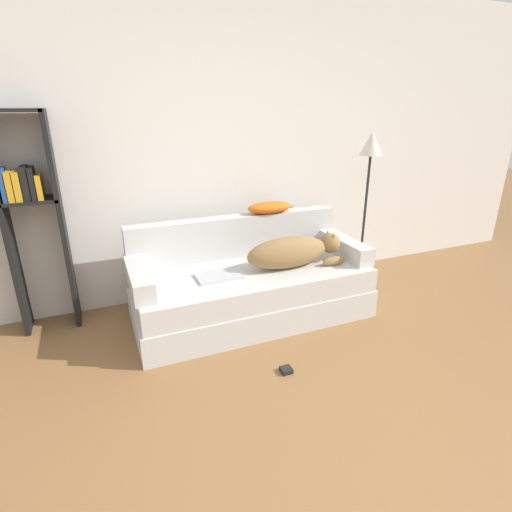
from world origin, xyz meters
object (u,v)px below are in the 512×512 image
object	(u,v)px
throw_pillow	(270,207)
floor_lamp	(369,169)
couch	(252,293)
bookshelf	(31,211)
laptop	(219,276)
power_adapter	(286,370)
dog	(293,252)

from	to	relation	value
throw_pillow	floor_lamp	xyz separation A→B (m)	(0.96, -0.11, 0.30)
couch	bookshelf	xyz separation A→B (m)	(-1.56, 0.49, 0.75)
laptop	floor_lamp	distance (m)	1.75
power_adapter	laptop	bearing A→B (deg)	105.60
laptop	power_adapter	bearing A→B (deg)	-74.54
laptop	throw_pillow	world-z (taller)	throw_pillow
dog	floor_lamp	size ratio (longest dim) A/B	0.58
bookshelf	power_adapter	world-z (taller)	bookshelf
couch	floor_lamp	distance (m)	1.60
dog	floor_lamp	distance (m)	1.15
laptop	floor_lamp	bearing A→B (deg)	10.18
couch	bookshelf	bearing A→B (deg)	162.55
bookshelf	floor_lamp	bearing A→B (deg)	-5.06
bookshelf	floor_lamp	size ratio (longest dim) A/B	1.13
floor_lamp	laptop	bearing A→B (deg)	-169.67
throw_pillow	floor_lamp	world-z (taller)	floor_lamp
laptop	bookshelf	bearing A→B (deg)	156.80
throw_pillow	bookshelf	distance (m)	1.89
floor_lamp	dog	bearing A→B (deg)	-161.38
couch	floor_lamp	bearing A→B (deg)	10.58
dog	throw_pillow	world-z (taller)	throw_pillow
throw_pillow	bookshelf	size ratio (longest dim) A/B	0.25
power_adapter	dog	bearing A→B (deg)	60.29
floor_lamp	power_adapter	xyz separation A→B (m)	(-1.36, -1.06, -1.12)
bookshelf	floor_lamp	world-z (taller)	bookshelf
bookshelf	couch	bearing A→B (deg)	-17.45
floor_lamp	power_adapter	size ratio (longest dim) A/B	19.90
bookshelf	laptop	bearing A→B (deg)	-23.06
laptop	throw_pillow	xyz separation A→B (m)	(0.61, 0.40, 0.40)
throw_pillow	power_adapter	distance (m)	1.48
dog	floor_lamp	xyz separation A→B (m)	(0.94, 0.32, 0.58)
floor_lamp	throw_pillow	bearing A→B (deg)	173.36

